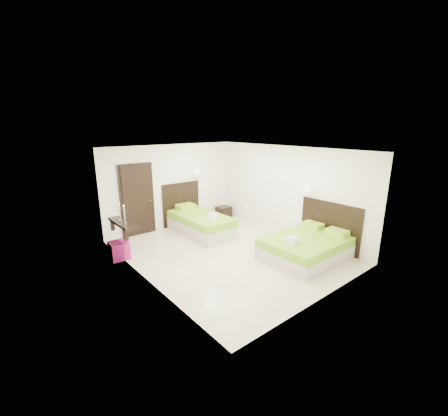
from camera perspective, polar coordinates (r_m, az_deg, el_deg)
floor at (r=7.79m, az=0.83°, el=-8.41°), size 5.50×5.50×0.00m
bed_single at (r=9.11m, az=-4.77°, el=-2.64°), size 1.33×2.22×1.84m
bed_double at (r=7.68m, az=15.67°, el=-6.94°), size 2.02×1.71×1.66m
nightstand at (r=10.52m, az=-0.06°, el=-0.83°), size 0.47×0.42×0.41m
ottoman at (r=7.80m, az=-19.36°, el=-7.60°), size 0.45×0.45×0.43m
door at (r=9.07m, az=-16.16°, el=1.43°), size 1.02×0.15×2.14m
console_shelf at (r=7.84m, az=-18.74°, el=-2.73°), size 0.35×1.20×0.78m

